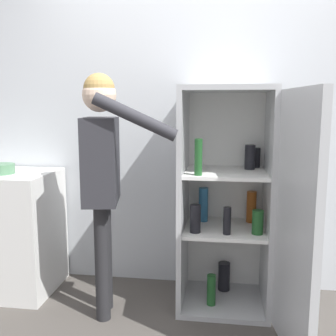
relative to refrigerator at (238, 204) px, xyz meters
The scene contains 5 objects.
wall_back 0.72m from the refrigerator, 123.90° to the left, with size 7.00×0.06×2.55m.
refrigerator is the anchor object (origin of this frame).
person 0.95m from the refrigerator, 168.98° to the right, with size 0.67×0.50×1.63m.
counter 1.76m from the refrigerator, behind, with size 0.70×0.59×0.93m.
bowl 1.75m from the refrigerator, behind, with size 0.20×0.20×0.07m.
Camera 1 is at (0.18, -2.08, 1.43)m, focal length 42.00 mm.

